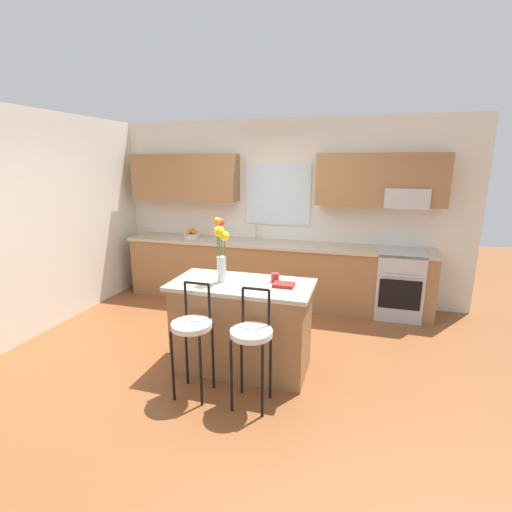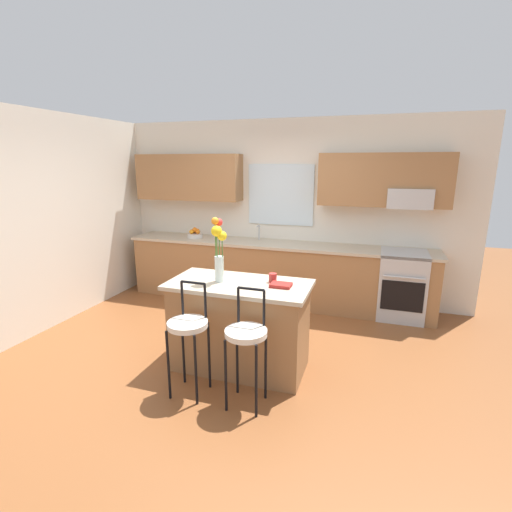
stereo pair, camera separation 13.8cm
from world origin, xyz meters
name	(u,v)px [view 2 (the right image)]	position (x,y,z in m)	size (l,w,h in m)	color
ground_plane	(234,353)	(0.00, 0.00, 0.00)	(14.00, 14.00, 0.00)	brown
wall_left	(59,219)	(-2.56, 0.30, 1.35)	(0.12, 4.60, 2.70)	silver
back_wall_assembly	(283,201)	(0.03, 1.99, 1.51)	(5.60, 0.50, 2.70)	silver
counter_run	(274,272)	(0.00, 1.70, 0.47)	(4.56, 0.64, 0.92)	#996B42
sink_faucet	(259,231)	(-0.30, 1.84, 1.06)	(0.02, 0.13, 0.23)	#B7BABC
oven_range	(401,285)	(1.79, 1.68, 0.46)	(0.60, 0.64, 0.92)	#B7BABC
kitchen_island	(240,325)	(0.16, -0.23, 0.46)	(1.41, 0.71, 0.92)	#996B42
bar_stool_near	(188,329)	(-0.11, -0.80, 0.64)	(0.36, 0.36, 1.04)	black
bar_stool_middle	(246,338)	(0.44, -0.80, 0.64)	(0.36, 0.36, 1.04)	black
flower_vase	(219,247)	(-0.04, -0.26, 1.28)	(0.16, 0.17, 0.65)	silver
mug_ceramic	(273,278)	(0.47, -0.11, 0.97)	(0.08, 0.08, 0.09)	#A52D28
cookbook	(281,285)	(0.58, -0.22, 0.94)	(0.20, 0.15, 0.03)	maroon
fruit_bowl_oranges	(195,234)	(-1.31, 1.70, 0.98)	(0.24, 0.24, 0.16)	silver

